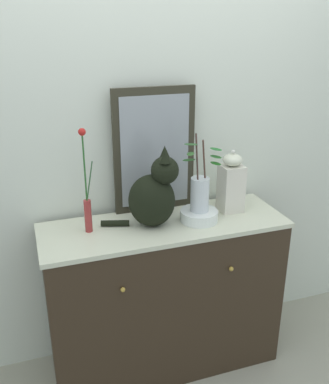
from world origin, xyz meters
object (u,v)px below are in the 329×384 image
mirror_leaning (155,151)px  vase_slim_green (87,200)px  sideboard (165,296)px  cat_sitting (154,195)px  jar_lidded_porcelain (231,184)px  bowl_porcelain (199,215)px  vase_glass_clear (200,192)px

mirror_leaning → vase_slim_green: size_ratio=1.28×
sideboard → mirror_leaning: bearing=86.9°
sideboard → cat_sitting: 0.64m
cat_sitting → jar_lidded_porcelain: cat_sitting is taller
bowl_porcelain → jar_lidded_porcelain: bearing=17.6°
vase_glass_clear → sideboard: bearing=171.7°
bowl_porcelain → vase_glass_clear: size_ratio=0.49×
mirror_leaning → cat_sitting: (-0.07, -0.21, -0.17)m
sideboard → cat_sitting: cat_sitting is taller
bowl_porcelain → mirror_leaning: bearing=127.8°
mirror_leaning → sideboard: bearing=-93.1°
sideboard → mirror_leaning: 0.83m
mirror_leaning → cat_sitting: size_ratio=1.62×
sideboard → mirror_leaning: (0.01, 0.20, 0.81)m
mirror_leaning → cat_sitting: 0.28m
vase_slim_green → bowl_porcelain: (0.58, -0.06, -0.14)m
sideboard → cat_sitting: (-0.06, -0.01, 0.64)m
bowl_porcelain → cat_sitting: bearing=175.7°
vase_slim_green → jar_lidded_porcelain: vase_slim_green is taller
vase_glass_clear → bowl_porcelain: bearing=82.5°
vase_slim_green → vase_glass_clear: (0.58, -0.06, -0.01)m
vase_slim_green → vase_glass_clear: vase_slim_green is taller
jar_lidded_porcelain → vase_slim_green: bearing=-179.5°
vase_slim_green → vase_glass_clear: 0.59m
vase_slim_green → vase_glass_clear: bearing=-6.3°
cat_sitting → jar_lidded_porcelain: bearing=6.3°
mirror_leaning → vase_glass_clear: mirror_leaning is taller
sideboard → vase_slim_green: vase_slim_green is taller
bowl_porcelain → jar_lidded_porcelain: jar_lidded_porcelain is taller
sideboard → jar_lidded_porcelain: jar_lidded_porcelain is taller
sideboard → vase_glass_clear: bearing=-8.3°
bowl_porcelain → jar_lidded_porcelain: size_ratio=0.57×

